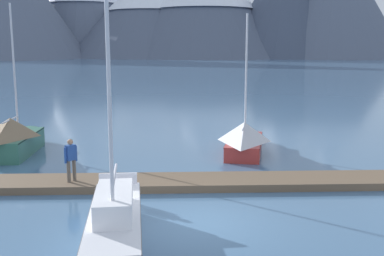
% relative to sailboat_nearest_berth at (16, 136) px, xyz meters
% --- Properties ---
extents(ground_plane, '(700.00, 700.00, 0.00)m').
position_rel_sailboat_nearest_berth_xyz_m(ground_plane, '(9.06, -10.15, -0.90)').
color(ground_plane, '#426689').
extents(mountain_shoulder_ridge, '(87.73, 87.73, 43.71)m').
position_rel_sailboat_nearest_berth_xyz_m(mountain_shoulder_ridge, '(-2.95, 215.09, 22.19)').
color(mountain_shoulder_ridge, '#4C566B').
rests_on(mountain_shoulder_ridge, ground).
extents(mountain_east_summit, '(92.34, 92.34, 49.85)m').
position_rel_sailboat_nearest_berth_xyz_m(mountain_east_summit, '(23.26, 209.13, 25.71)').
color(mountain_east_summit, '#4C566B').
rests_on(mountain_east_summit, ground).
extents(dock, '(23.27, 2.12, 0.30)m').
position_rel_sailboat_nearest_berth_xyz_m(dock, '(9.06, -6.15, -0.75)').
color(dock, brown).
rests_on(dock, ground).
extents(sailboat_nearest_berth, '(2.18, 6.04, 7.69)m').
position_rel_sailboat_nearest_berth_xyz_m(sailboat_nearest_berth, '(0.00, 0.00, 0.00)').
color(sailboat_nearest_berth, '#336B56').
rests_on(sailboat_nearest_berth, ground).
extents(sailboat_second_berth, '(1.85, 6.62, 8.54)m').
position_rel_sailboat_nearest_berth_xyz_m(sailboat_second_berth, '(6.68, -12.43, -0.21)').
color(sailboat_second_berth, silver).
rests_on(sailboat_second_berth, ground).
extents(sailboat_mid_dock_port, '(2.85, 6.05, 7.16)m').
position_rel_sailboat_nearest_berth_xyz_m(sailboat_mid_dock_port, '(11.98, -0.37, -0.11)').
color(sailboat_mid_dock_port, '#B2332D').
rests_on(sailboat_mid_dock_port, ground).
extents(person_on_dock, '(0.42, 0.46, 1.69)m').
position_rel_sailboat_nearest_berth_xyz_m(person_on_dock, '(4.26, -6.38, 0.36)').
color(person_on_dock, brown).
rests_on(person_on_dock, dock).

